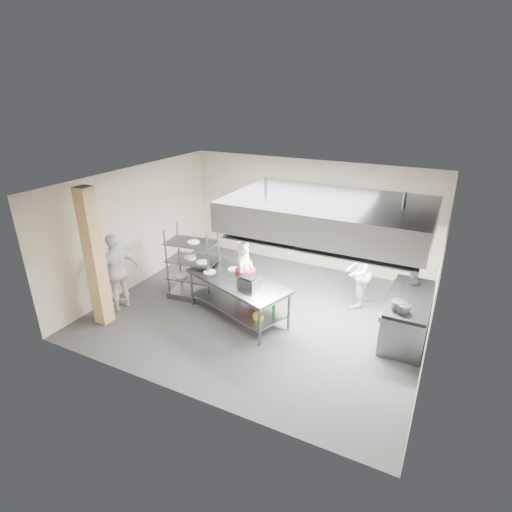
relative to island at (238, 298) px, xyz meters
The scene contains 23 objects.
floor 0.72m from the island, 47.73° to the left, with size 7.00×7.00×0.00m, color #303032.
ceiling 2.61m from the island, 47.73° to the left, with size 7.00×7.00×0.00m, color silver.
wall_back 3.59m from the island, 83.73° to the left, with size 7.00×7.00×0.00m, color #B9AD93.
wall_left 3.32m from the island, behind, with size 6.00×6.00×0.00m, color #B9AD93.
wall_right 4.03m from the island, ahead, with size 6.00×6.00×0.00m, color #B9AD93.
column 3.11m from the island, 149.50° to the right, with size 0.30×0.30×3.00m, color tan.
exhaust_hood 2.69m from the island, 25.88° to the left, with size 4.00×2.50×0.60m, color slate.
hood_strip_a 1.98m from the island, 46.35° to the left, with size 1.60×0.12×0.04m, color white.
hood_strip_b 3.15m from the island, 17.52° to the left, with size 1.60×0.12×0.04m, color white.
wall_shelf 4.05m from the island, 56.23° to the left, with size 1.50×0.28×0.04m, color slate.
island is the anchor object (origin of this frame).
island_worktop 0.42m from the island, ahead, with size 2.42×1.01×0.06m, color slate.
island_undershelf 0.16m from the island, 90.00° to the left, with size 2.23×0.91×0.04m, color slate.
pass_rack 1.49m from the island, 166.64° to the left, with size 1.17×0.68×1.76m, color slate, non-canonical shape.
cooking_range 3.57m from the island, 14.80° to the left, with size 0.80×2.00×0.84m, color gray.
range_top 3.60m from the island, 14.80° to the left, with size 0.78×1.96×0.06m, color black.
chef_head 0.53m from the island, 93.47° to the left, with size 0.60×0.39×1.65m, color white.
chef_line 2.80m from the island, 36.98° to the left, with size 0.84×0.66×1.73m, color white.
chef_plating 2.80m from the island, 161.79° to the right, with size 1.06×0.44×1.81m, color silver.
griddle 0.68m from the island, 22.53° to the right, with size 0.40×0.31×0.20m, color slate.
wicker_basket 0.51m from the island, ahead, with size 0.31×0.21×0.14m, color olive.
stockpot 3.34m from the island, ahead, with size 0.25×0.25×0.17m, color slate.
plate_stack 1.43m from the island, 166.64° to the left, with size 0.28×0.28×0.05m, color white.
Camera 1 is at (3.45, -7.15, 4.76)m, focal length 28.00 mm.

